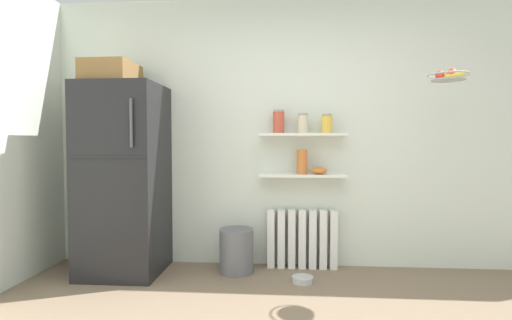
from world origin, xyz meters
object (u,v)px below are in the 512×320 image
(refrigerator, at_px, (124,174))
(storage_jar_1, at_px, (303,124))
(pet_food_bowl, at_px, (303,280))
(radiator, at_px, (302,239))
(vase, at_px, (302,162))
(trash_bin, at_px, (236,251))
(storage_jar_2, at_px, (327,124))
(hanging_fruit_basket, at_px, (449,76))
(shelf_bowl, at_px, (319,171))
(storage_jar_0, at_px, (279,122))

(refrigerator, distance_m, storage_jar_1, 1.73)
(refrigerator, bearing_deg, pet_food_bowl, -4.96)
(radiator, relative_size, pet_food_bowl, 3.66)
(storage_jar_1, bearing_deg, vase, -180.00)
(radiator, distance_m, trash_bin, 0.64)
(refrigerator, height_order, storage_jar_2, refrigerator)
(refrigerator, bearing_deg, storage_jar_1, 7.97)
(radiator, relative_size, hanging_fruit_basket, 2.12)
(storage_jar_1, relative_size, trash_bin, 0.46)
(refrigerator, height_order, vase, refrigerator)
(shelf_bowl, height_order, trash_bin, shelf_bowl)
(storage_jar_0, relative_size, hanging_fruit_basket, 0.71)
(storage_jar_2, bearing_deg, hanging_fruit_basket, -28.34)
(storage_jar_0, distance_m, shelf_bowl, 0.60)
(storage_jar_2, xyz_separation_m, hanging_fruit_basket, (0.90, -0.48, 0.35))
(refrigerator, distance_m, hanging_fruit_basket, 2.90)
(pet_food_bowl, bearing_deg, trash_bin, 160.42)
(shelf_bowl, relative_size, pet_food_bowl, 0.82)
(storage_jar_1, xyz_separation_m, trash_bin, (-0.61, -0.16, -1.18))
(refrigerator, relative_size, storage_jar_2, 10.79)
(storage_jar_0, height_order, shelf_bowl, storage_jar_0)
(storage_jar_2, bearing_deg, trash_bin, -169.23)
(trash_bin, bearing_deg, storage_jar_1, 14.60)
(radiator, xyz_separation_m, storage_jar_1, (0.00, -0.03, 1.10))
(shelf_bowl, relative_size, hanging_fruit_basket, 0.48)
(storage_jar_0, relative_size, pet_food_bowl, 1.22)
(storage_jar_0, bearing_deg, shelf_bowl, -0.00)
(storage_jar_2, distance_m, trash_bin, 1.45)
(refrigerator, distance_m, pet_food_bowl, 1.87)
(storage_jar_1, relative_size, shelf_bowl, 1.24)
(shelf_bowl, height_order, hanging_fruit_basket, hanging_fruit_basket)
(storage_jar_0, relative_size, vase, 0.96)
(storage_jar_0, height_order, pet_food_bowl, storage_jar_0)
(storage_jar_2, relative_size, vase, 0.78)
(storage_jar_2, bearing_deg, shelf_bowl, 180.00)
(storage_jar_0, height_order, hanging_fruit_basket, hanging_fruit_basket)
(radiator, height_order, trash_bin, radiator)
(vase, xyz_separation_m, hanging_fruit_basket, (1.13, -0.48, 0.71))
(storage_jar_0, distance_m, storage_jar_2, 0.45)
(storage_jar_0, distance_m, vase, 0.44)
(refrigerator, distance_m, vase, 1.66)
(pet_food_bowl, bearing_deg, shelf_bowl, 65.60)
(storage_jar_2, relative_size, hanging_fruit_basket, 0.57)
(radiator, height_order, shelf_bowl, shelf_bowl)
(storage_jar_0, bearing_deg, storage_jar_1, 0.00)
(storage_jar_1, height_order, hanging_fruit_basket, hanging_fruit_basket)
(vase, height_order, shelf_bowl, vase)
(storage_jar_0, bearing_deg, trash_bin, -157.53)
(shelf_bowl, distance_m, pet_food_bowl, 1.00)
(storage_jar_0, bearing_deg, storage_jar_2, -0.00)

